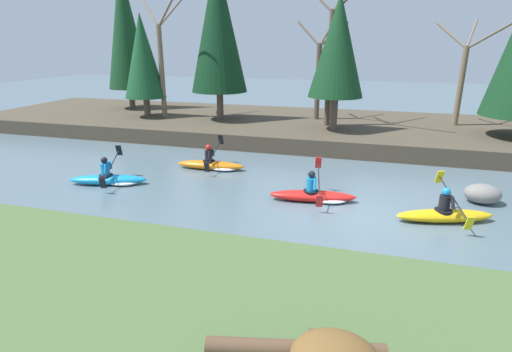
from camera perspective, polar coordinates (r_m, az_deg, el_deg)
name	(u,v)px	position (r m, az deg, el deg)	size (l,w,h in m)	color
ground_plane	(348,215)	(12.02, 13.05, -5.48)	(90.00, 90.00, 0.00)	slate
riverbank_far	(362,130)	(22.07, 14.92, 6.32)	(44.00, 9.23, 0.75)	#4C4233
conifer_tree_far_left	(125,27)	(27.42, -18.21, 19.51)	(2.63, 2.63, 8.65)	brown
conifer_tree_left	(143,56)	(23.82, -15.88, 16.13)	(2.28, 2.28, 5.63)	brown
conifer_tree_mid_left	(218,25)	(22.27, -5.47, 20.66)	(3.00, 3.00, 8.35)	brown
conifer_tree_centre	(338,46)	(19.62, 11.61, 17.70)	(2.58, 2.58, 6.23)	brown
bare_tree_upstream	(162,60)	(23.49, -13.28, 15.81)	(3.67, 3.62, 6.66)	#7A664C
bare_tree_mid_upstream	(319,72)	(22.56, 8.97, 14.41)	(2.98, 2.94, 5.35)	brown
bare_tree_mid_downstream	(331,55)	(20.78, 10.68, 16.67)	(4.07, 4.02, 7.42)	brown
bare_tree_downstream	(462,76)	(23.02, 27.39, 12.54)	(2.90, 2.87, 5.20)	#7A664C
kayaker_lead	(445,214)	(12.44, 25.43, -4.92)	(2.76, 2.03, 1.20)	yellow
kayaker_middle	(316,195)	(12.79, 8.58, -2.73)	(2.79, 2.07, 1.20)	red
kayaker_trailing	(213,165)	(15.93, -6.15, 1.64)	(2.79, 2.07, 1.20)	orange
kayaker_far_back	(111,179)	(15.06, -19.99, -0.39)	(2.77, 2.03, 1.20)	#1993D6
boulder_midstream	(483,194)	(14.36, 29.64, -2.21)	(1.08, 0.84, 0.61)	gray
driftwood_log	(295,349)	(5.71, 5.61, -23.39)	(2.35, 0.75, 0.44)	brown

